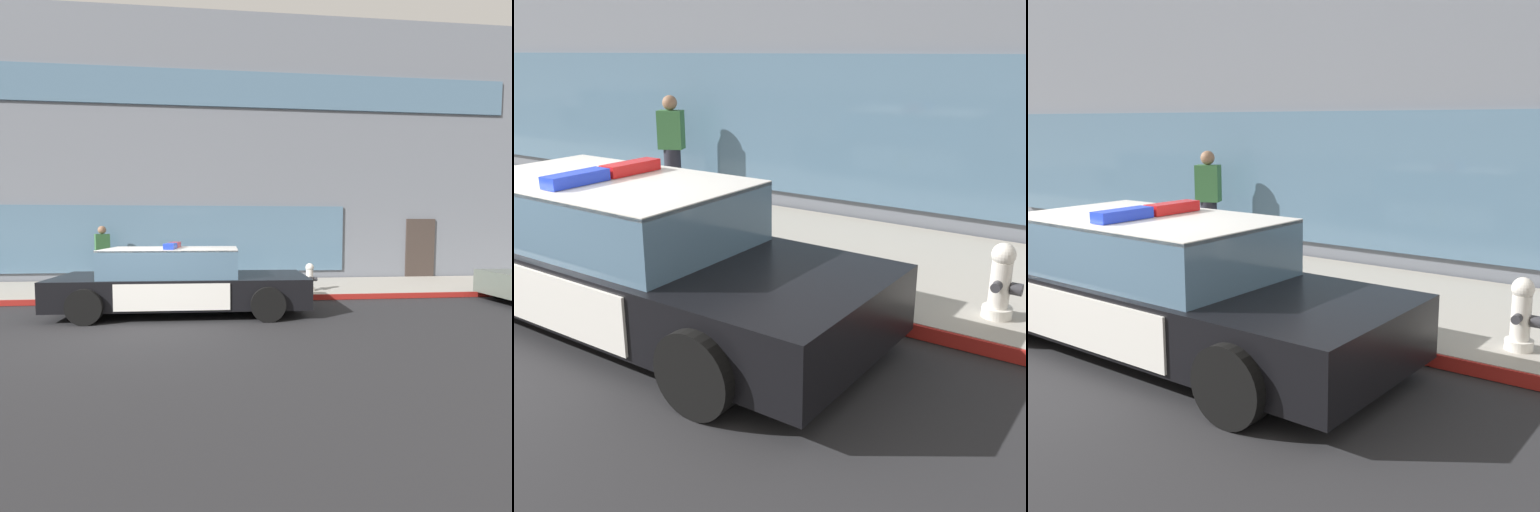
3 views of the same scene
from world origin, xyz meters
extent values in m
cube|color=#A39E93|center=(0.00, 3.87, 0.07)|extent=(48.00, 3.14, 0.15)
cube|color=maroon|center=(0.00, 2.29, 0.08)|extent=(28.80, 0.04, 0.14)
cube|color=slate|center=(1.60, 10.06, 4.27)|extent=(22.70, 9.14, 8.53)
cube|color=slate|center=(-1.13, 5.46, 1.45)|extent=(13.62, 0.08, 2.10)
cube|color=black|center=(0.81, 1.20, 0.50)|extent=(5.24, 2.00, 0.60)
cube|color=silver|center=(2.47, 1.15, 0.67)|extent=(1.81, 1.87, 0.05)
cube|color=silver|center=(-1.01, 1.25, 0.67)|extent=(1.50, 1.86, 0.05)
cube|color=silver|center=(0.73, 2.15, 0.50)|extent=(2.18, 0.09, 0.51)
cube|color=silver|center=(0.68, 0.26, 0.50)|extent=(2.18, 0.09, 0.51)
cube|color=yellow|center=(0.73, 2.16, 0.50)|extent=(0.22, 0.02, 0.26)
cube|color=slate|center=(0.60, 1.20, 1.07)|extent=(2.74, 1.75, 0.60)
cube|color=silver|center=(0.60, 1.20, 1.36)|extent=(2.74, 1.75, 0.04)
cube|color=red|center=(0.61, 1.54, 1.44)|extent=(0.22, 0.64, 0.11)
cube|color=blue|center=(0.59, 0.87, 1.44)|extent=(0.22, 0.64, 0.11)
cylinder|color=black|center=(2.55, 2.08, 0.34)|extent=(0.69, 0.24, 0.68)
cylinder|color=black|center=(2.50, 0.22, 0.34)|extent=(0.69, 0.24, 0.68)
cylinder|color=black|center=(-0.88, 2.18, 0.34)|extent=(0.69, 0.24, 0.68)
cylinder|color=silver|center=(3.95, 2.86, 0.20)|extent=(0.28, 0.28, 0.10)
cylinder|color=silver|center=(3.95, 2.86, 0.47)|extent=(0.19, 0.19, 0.45)
sphere|color=silver|center=(3.95, 2.86, 0.77)|extent=(0.22, 0.22, 0.22)
cylinder|color=#333338|center=(3.95, 2.86, 0.84)|extent=(0.06, 0.06, 0.05)
cylinder|color=#333338|center=(3.95, 2.72, 0.50)|extent=(0.09, 0.10, 0.09)
cylinder|color=#333338|center=(3.95, 3.01, 0.50)|extent=(0.09, 0.10, 0.09)
cylinder|color=#333338|center=(4.10, 2.86, 0.46)|extent=(0.10, 0.12, 0.12)
cylinder|color=#23232D|center=(-1.86, 4.89, 0.57)|extent=(0.28, 0.28, 0.85)
cube|color=#336638|center=(-1.86, 4.89, 1.31)|extent=(0.47, 0.40, 0.62)
sphere|color=#8C664C|center=(-1.86, 4.89, 1.74)|extent=(0.24, 0.24, 0.24)
camera|label=1|loc=(1.50, -7.15, 1.82)|focal=27.44mm
camera|label=2|loc=(5.09, -2.81, 2.54)|focal=43.46mm
camera|label=3|loc=(5.54, -3.41, 2.34)|focal=45.57mm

